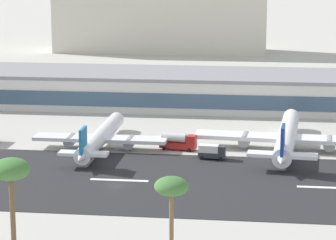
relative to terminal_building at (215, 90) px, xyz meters
The scene contains 12 objects.
ground_plane 82.14m from the terminal_building, 100.08° to the right, with size 1400.00×1400.00×0.00m, color #B2AFA8.
runway_strip 78.71m from the terminal_building, 100.53° to the right, with size 800.00×42.42×0.08m, color #262628.
runway_centreline_dash_4 78.76m from the terminal_building, 100.71° to the right, with size 12.00×1.20×0.01m, color white.
runway_centreline_dash_5 82.00m from the terminal_building, 70.67° to the right, with size 12.00×1.20×0.01m, color white.
terminal_building is the anchor object (origin of this frame).
distant_hotel_block 126.16m from the terminal_building, 104.64° to the left, with size 94.08×25.93×35.40m, color beige.
airliner_blue_tail_gate_1 58.69m from the terminal_building, 113.65° to the right, with size 31.51×42.46×8.86m.
airliner_navy_tail_gate_2 53.44m from the terminal_building, 68.29° to the right, with size 43.56×47.65×9.95m.
service_fuel_truck_0 51.87m from the terminal_building, 95.87° to the right, with size 8.80×3.91×3.95m.
service_box_truck_1 58.94m from the terminal_building, 87.00° to the right, with size 6.16×3.05×3.25m.
palm_tree_0 125.51m from the terminal_building, 99.99° to the right, with size 5.68×5.68×16.99m.
palm_tree_1 121.48m from the terminal_building, 89.43° to the right, with size 4.97×4.97×14.46m.
Camera 1 is at (27.80, -146.15, 46.49)m, focal length 83.47 mm.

